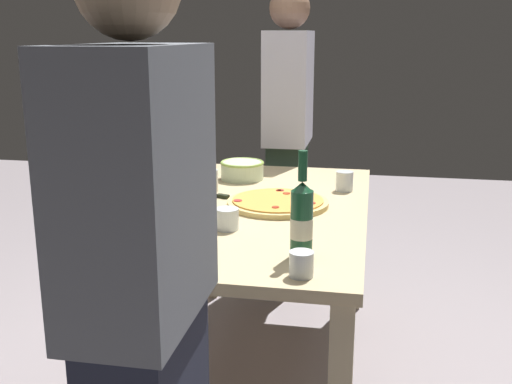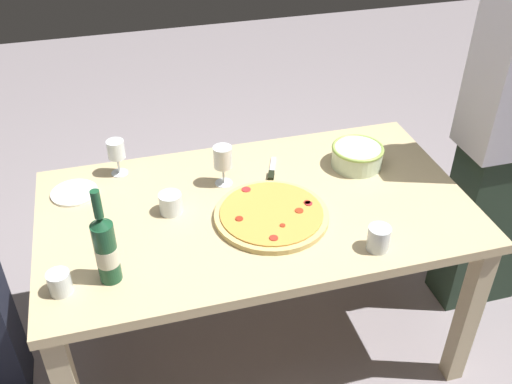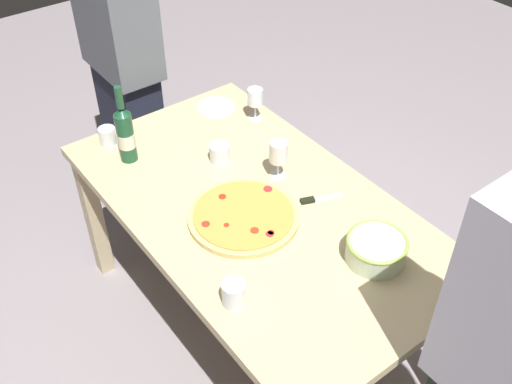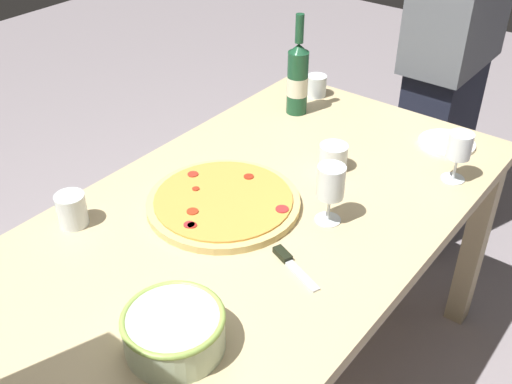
{
  "view_description": "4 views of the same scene",
  "coord_description": "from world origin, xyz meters",
  "px_view_note": "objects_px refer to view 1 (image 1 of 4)",
  "views": [
    {
      "loc": [
        -2.37,
        -0.45,
        1.44
      ],
      "look_at": [
        0.0,
        0.0,
        0.81
      ],
      "focal_mm": 43.08,
      "sensor_mm": 36.0,
      "label": 1
    },
    {
      "loc": [
        -0.46,
        -1.68,
        2.07
      ],
      "look_at": [
        0.0,
        0.0,
        0.81
      ],
      "focal_mm": 40.92,
      "sensor_mm": 36.0,
      "label": 2
    },
    {
      "loc": [
        1.35,
        -1.02,
        2.27
      ],
      "look_at": [
        0.0,
        0.0,
        0.81
      ],
      "focal_mm": 41.8,
      "sensor_mm": 36.0,
      "label": 3
    },
    {
      "loc": [
        1.05,
        0.82,
        1.72
      ],
      "look_at": [
        0.0,
        0.0,
        0.81
      ],
      "focal_mm": 42.92,
      "sensor_mm": 36.0,
      "label": 4
    }
  ],
  "objects_px": {
    "side_plate": "(137,257)",
    "wine_bottle": "(302,219)",
    "serving_bowl": "(242,169)",
    "person_guest_left": "(144,308)",
    "wine_glass_by_bottle": "(209,183)",
    "dining_table": "(256,228)",
    "pizza": "(278,203)",
    "wine_glass_near_pizza": "(128,210)",
    "pizza_knife": "(217,196)",
    "cup_spare": "(227,219)",
    "cup_ceramic": "(301,264)",
    "cup_amber": "(345,181)",
    "person_host": "(288,138)"
  },
  "relations": [
    {
      "from": "pizza",
      "to": "side_plate",
      "type": "bearing_deg",
      "value": 153.62
    },
    {
      "from": "wine_glass_by_bottle",
      "to": "cup_amber",
      "type": "xyz_separation_m",
      "value": [
        0.42,
        -0.52,
        -0.07
      ]
    },
    {
      "from": "side_plate",
      "to": "wine_bottle",
      "type": "bearing_deg",
      "value": -78.24
    },
    {
      "from": "cup_ceramic",
      "to": "cup_amber",
      "type": "bearing_deg",
      "value": -4.02
    },
    {
      "from": "cup_amber",
      "to": "pizza_knife",
      "type": "bearing_deg",
      "value": 111.71
    },
    {
      "from": "pizza",
      "to": "wine_glass_near_pizza",
      "type": "bearing_deg",
      "value": 139.28
    },
    {
      "from": "cup_amber",
      "to": "person_guest_left",
      "type": "distance_m",
      "value": 1.53
    },
    {
      "from": "pizza",
      "to": "wine_glass_by_bottle",
      "type": "relative_size",
      "value": 2.52
    },
    {
      "from": "dining_table",
      "to": "wine_glass_near_pizza",
      "type": "bearing_deg",
      "value": 143.28
    },
    {
      "from": "serving_bowl",
      "to": "cup_ceramic",
      "type": "height_order",
      "value": "serving_bowl"
    },
    {
      "from": "cup_spare",
      "to": "person_guest_left",
      "type": "xyz_separation_m",
      "value": [
        -0.84,
        -0.0,
        0.04
      ]
    },
    {
      "from": "dining_table",
      "to": "cup_amber",
      "type": "distance_m",
      "value": 0.5
    },
    {
      "from": "cup_amber",
      "to": "pizza_knife",
      "type": "relative_size",
      "value": 0.53
    },
    {
      "from": "cup_spare",
      "to": "side_plate",
      "type": "relative_size",
      "value": 0.47
    },
    {
      "from": "cup_amber",
      "to": "cup_ceramic",
      "type": "relative_size",
      "value": 1.17
    },
    {
      "from": "dining_table",
      "to": "pizza_knife",
      "type": "bearing_deg",
      "value": 58.65
    },
    {
      "from": "dining_table",
      "to": "wine_glass_by_bottle",
      "type": "relative_size",
      "value": 9.65
    },
    {
      "from": "wine_glass_near_pizza",
      "to": "person_guest_left",
      "type": "bearing_deg",
      "value": -155.26
    },
    {
      "from": "cup_spare",
      "to": "pizza_knife",
      "type": "height_order",
      "value": "cup_spare"
    },
    {
      "from": "serving_bowl",
      "to": "person_host",
      "type": "xyz_separation_m",
      "value": [
        0.61,
        -0.14,
        0.06
      ]
    },
    {
      "from": "dining_table",
      "to": "pizza",
      "type": "xyz_separation_m",
      "value": [
        0.04,
        -0.08,
        0.11
      ]
    },
    {
      "from": "wine_glass_by_bottle",
      "to": "side_plate",
      "type": "bearing_deg",
      "value": 171.7
    },
    {
      "from": "dining_table",
      "to": "person_guest_left",
      "type": "relative_size",
      "value": 0.97
    },
    {
      "from": "dining_table",
      "to": "cup_spare",
      "type": "height_order",
      "value": "cup_spare"
    },
    {
      "from": "dining_table",
      "to": "wine_glass_near_pizza",
      "type": "distance_m",
      "value": 0.62
    },
    {
      "from": "pizza",
      "to": "wine_bottle",
      "type": "distance_m",
      "value": 0.62
    },
    {
      "from": "side_plate",
      "to": "person_guest_left",
      "type": "bearing_deg",
      "value": -156.64
    },
    {
      "from": "cup_ceramic",
      "to": "pizza_knife",
      "type": "xyz_separation_m",
      "value": [
        0.82,
        0.47,
        -0.03
      ]
    },
    {
      "from": "cup_amber",
      "to": "person_host",
      "type": "xyz_separation_m",
      "value": [
        0.75,
        0.36,
        0.06
      ]
    },
    {
      "from": "wine_glass_by_bottle",
      "to": "cup_spare",
      "type": "bearing_deg",
      "value": -150.65
    },
    {
      "from": "wine_bottle",
      "to": "side_plate",
      "type": "distance_m",
      "value": 0.53
    },
    {
      "from": "pizza",
      "to": "serving_bowl",
      "type": "xyz_separation_m",
      "value": [
        0.44,
        0.24,
        0.04
      ]
    },
    {
      "from": "cup_ceramic",
      "to": "side_plate",
      "type": "relative_size",
      "value": 0.43
    },
    {
      "from": "dining_table",
      "to": "serving_bowl",
      "type": "distance_m",
      "value": 0.52
    },
    {
      "from": "cup_amber",
      "to": "side_plate",
      "type": "height_order",
      "value": "cup_amber"
    },
    {
      "from": "cup_amber",
      "to": "person_host",
      "type": "bearing_deg",
      "value": 25.68
    },
    {
      "from": "wine_glass_by_bottle",
      "to": "side_plate",
      "type": "relative_size",
      "value": 0.94
    },
    {
      "from": "serving_bowl",
      "to": "wine_bottle",
      "type": "bearing_deg",
      "value": -158.22
    },
    {
      "from": "wine_bottle",
      "to": "person_host",
      "type": "height_order",
      "value": "person_host"
    },
    {
      "from": "cup_ceramic",
      "to": "cup_spare",
      "type": "bearing_deg",
      "value": 38.84
    },
    {
      "from": "side_plate",
      "to": "dining_table",
      "type": "bearing_deg",
      "value": -21.46
    },
    {
      "from": "wine_glass_near_pizza",
      "to": "person_host",
      "type": "height_order",
      "value": "person_host"
    },
    {
      "from": "serving_bowl",
      "to": "person_guest_left",
      "type": "height_order",
      "value": "person_guest_left"
    },
    {
      "from": "dining_table",
      "to": "person_guest_left",
      "type": "bearing_deg",
      "value": 177.8
    },
    {
      "from": "pizza_knife",
      "to": "cup_spare",
      "type": "bearing_deg",
      "value": -160.75
    },
    {
      "from": "side_plate",
      "to": "wine_glass_near_pizza",
      "type": "bearing_deg",
      "value": 28.37
    },
    {
      "from": "pizza",
      "to": "person_guest_left",
      "type": "xyz_separation_m",
      "value": [
        -1.18,
        0.13,
        0.07
      ]
    },
    {
      "from": "wine_glass_near_pizza",
      "to": "cup_spare",
      "type": "distance_m",
      "value": 0.35
    },
    {
      "from": "wine_glass_near_pizza",
      "to": "person_guest_left",
      "type": "height_order",
      "value": "person_guest_left"
    },
    {
      "from": "wine_glass_by_bottle",
      "to": "person_host",
      "type": "xyz_separation_m",
      "value": [
        1.17,
        -0.15,
        -0.01
      ]
    }
  ]
}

